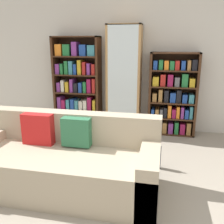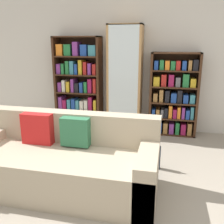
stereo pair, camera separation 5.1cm
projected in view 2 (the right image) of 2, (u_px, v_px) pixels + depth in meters
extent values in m
plane|color=gray|center=(97.00, 221.00, 2.30)|extent=(16.00, 16.00, 0.00)
cube|color=beige|center=(138.00, 56.00, 4.50)|extent=(7.05, 0.06, 2.70)
cube|color=tan|center=(62.00, 171.00, 2.75)|extent=(2.07, 0.87, 0.44)
cube|color=tan|center=(72.00, 126.00, 2.96)|extent=(2.07, 0.20, 0.36)
cube|color=tan|center=(148.00, 175.00, 2.54)|extent=(0.20, 0.87, 0.56)
cube|color=red|center=(37.00, 129.00, 2.89)|extent=(0.36, 0.12, 0.36)
cube|color=#2D6B47|center=(75.00, 132.00, 2.79)|extent=(0.32, 0.12, 0.32)
cube|color=#3D2314|center=(58.00, 83.00, 4.76)|extent=(0.04, 0.32, 1.70)
cube|color=#3D2314|center=(100.00, 84.00, 4.58)|extent=(0.04, 0.32, 1.70)
cube|color=#3D2314|center=(77.00, 37.00, 4.44)|extent=(0.87, 0.32, 0.02)
cube|color=#3D2314|center=(80.00, 126.00, 4.89)|extent=(0.87, 0.32, 0.02)
cube|color=#3D2314|center=(81.00, 82.00, 4.81)|extent=(0.87, 0.01, 1.70)
cube|color=#3D2314|center=(79.00, 109.00, 4.80)|extent=(0.79, 0.32, 0.02)
cube|color=#3D2314|center=(79.00, 92.00, 4.71)|extent=(0.79, 0.32, 0.02)
cube|color=#3D2314|center=(78.00, 75.00, 4.62)|extent=(0.79, 0.32, 0.02)
cube|color=#3D2314|center=(78.00, 56.00, 4.53)|extent=(0.79, 0.32, 0.02)
cube|color=black|center=(63.00, 120.00, 4.93)|extent=(0.08, 0.24, 0.17)
cube|color=#237038|center=(68.00, 120.00, 4.91)|extent=(0.08, 0.24, 0.20)
cube|color=orange|center=(71.00, 120.00, 4.89)|extent=(0.08, 0.24, 0.20)
cube|color=olive|center=(75.00, 119.00, 4.87)|extent=(0.07, 0.24, 0.24)
cube|color=#7A3384|center=(80.00, 121.00, 4.85)|extent=(0.07, 0.24, 0.18)
cube|color=gold|center=(84.00, 121.00, 4.83)|extent=(0.06, 0.24, 0.21)
cube|color=#237038|center=(88.00, 121.00, 4.82)|extent=(0.07, 0.24, 0.19)
cube|color=gold|center=(92.00, 121.00, 4.80)|extent=(0.07, 0.24, 0.21)
cube|color=olive|center=(97.00, 120.00, 4.77)|extent=(0.07, 0.24, 0.26)
cube|color=#7A3384|center=(62.00, 102.00, 4.83)|extent=(0.07, 0.24, 0.23)
cube|color=#8E1947|center=(66.00, 103.00, 4.82)|extent=(0.07, 0.24, 0.17)
cube|color=teal|center=(71.00, 103.00, 4.80)|extent=(0.06, 0.24, 0.18)
cube|color=#1E4293|center=(75.00, 103.00, 4.78)|extent=(0.07, 0.24, 0.20)
cube|color=teal|center=(79.00, 104.00, 4.76)|extent=(0.06, 0.24, 0.18)
cube|color=beige|center=(83.00, 104.00, 4.75)|extent=(0.07, 0.24, 0.17)
cube|color=beige|center=(87.00, 104.00, 4.73)|extent=(0.07, 0.24, 0.19)
cube|color=#8E1947|center=(92.00, 103.00, 4.70)|extent=(0.07, 0.24, 0.25)
cube|color=gold|center=(96.00, 104.00, 4.69)|extent=(0.05, 0.24, 0.20)
cube|color=#7A3384|center=(62.00, 86.00, 4.75)|extent=(0.06, 0.24, 0.17)
cube|color=beige|center=(66.00, 85.00, 4.72)|extent=(0.06, 0.24, 0.22)
cube|color=gold|center=(70.00, 86.00, 4.71)|extent=(0.06, 0.24, 0.19)
cube|color=#7A3384|center=(74.00, 85.00, 4.68)|extent=(0.06, 0.24, 0.24)
cube|color=black|center=(78.00, 87.00, 4.68)|extent=(0.07, 0.24, 0.17)
cube|color=#1E4293|center=(83.00, 87.00, 4.66)|extent=(0.06, 0.24, 0.18)
cube|color=#237038|center=(87.00, 87.00, 4.64)|extent=(0.06, 0.24, 0.20)
cube|color=#8E1947|center=(91.00, 85.00, 4.61)|extent=(0.07, 0.24, 0.25)
cube|color=#AD231E|center=(96.00, 85.00, 4.59)|extent=(0.06, 0.24, 0.26)
cube|color=#7A3384|center=(61.00, 69.00, 4.66)|extent=(0.08, 0.24, 0.18)
cube|color=#237038|center=(65.00, 69.00, 4.64)|extent=(0.05, 0.24, 0.19)
cube|color=#237038|center=(69.00, 67.00, 4.61)|extent=(0.06, 0.24, 0.24)
cube|color=teal|center=(74.00, 67.00, 4.60)|extent=(0.07, 0.24, 0.24)
cube|color=#1E4293|center=(78.00, 69.00, 4.59)|extent=(0.05, 0.24, 0.19)
cube|color=gold|center=(82.00, 67.00, 4.56)|extent=(0.07, 0.24, 0.26)
cube|color=#AD231E|center=(87.00, 68.00, 4.54)|extent=(0.06, 0.24, 0.23)
cube|color=#7A3384|center=(91.00, 69.00, 4.53)|extent=(0.06, 0.24, 0.20)
cube|color=#AD231E|center=(96.00, 69.00, 4.51)|extent=(0.06, 0.24, 0.19)
cube|color=orange|center=(62.00, 50.00, 4.56)|extent=(0.12, 0.24, 0.20)
cube|color=#237038|center=(69.00, 50.00, 4.53)|extent=(0.12, 0.24, 0.20)
cube|color=#7A3384|center=(77.00, 49.00, 4.49)|extent=(0.09, 0.24, 0.24)
cube|color=#1E4293|center=(85.00, 50.00, 4.46)|extent=(0.12, 0.24, 0.20)
cube|color=teal|center=(94.00, 51.00, 4.43)|extent=(0.13, 0.24, 0.19)
cube|color=#AD7F4C|center=(110.00, 79.00, 4.49)|extent=(0.04, 0.36, 1.89)
cube|color=#AD7F4C|center=(140.00, 80.00, 4.37)|extent=(0.04, 0.36, 1.89)
cube|color=#AD7F4C|center=(126.00, 24.00, 4.18)|extent=(0.59, 0.36, 0.02)
cube|color=#AD7F4C|center=(124.00, 129.00, 4.68)|extent=(0.59, 0.36, 0.02)
cube|color=#AD7F4C|center=(127.00, 79.00, 4.60)|extent=(0.59, 0.01, 1.89)
cube|color=silver|center=(123.00, 81.00, 4.27)|extent=(0.51, 0.01, 1.87)
cube|color=#AD7F4C|center=(124.00, 110.00, 4.58)|extent=(0.51, 0.32, 0.02)
cube|color=#AD7F4C|center=(125.00, 90.00, 4.48)|extent=(0.51, 0.32, 0.02)
cube|color=#AD7F4C|center=(125.00, 69.00, 4.38)|extent=(0.51, 0.32, 0.02)
cube|color=#AD7F4C|center=(125.00, 48.00, 4.29)|extent=(0.51, 0.32, 0.02)
cylinder|color=silver|center=(114.00, 126.00, 4.72)|extent=(0.01, 0.01, 0.07)
cone|color=silver|center=(114.00, 122.00, 4.70)|extent=(0.06, 0.06, 0.09)
cylinder|color=silver|center=(118.00, 127.00, 4.68)|extent=(0.01, 0.01, 0.07)
cone|color=silver|center=(118.00, 123.00, 4.66)|extent=(0.06, 0.06, 0.09)
cylinder|color=silver|center=(122.00, 127.00, 4.69)|extent=(0.01, 0.01, 0.07)
cone|color=silver|center=(122.00, 122.00, 4.67)|extent=(0.06, 0.06, 0.09)
cylinder|color=silver|center=(126.00, 127.00, 4.66)|extent=(0.01, 0.01, 0.07)
cone|color=silver|center=(126.00, 123.00, 4.64)|extent=(0.06, 0.06, 0.09)
cylinder|color=silver|center=(130.00, 128.00, 4.63)|extent=(0.01, 0.01, 0.07)
cone|color=silver|center=(130.00, 124.00, 4.61)|extent=(0.06, 0.06, 0.09)
cylinder|color=silver|center=(135.00, 127.00, 4.65)|extent=(0.01, 0.01, 0.07)
cone|color=silver|center=(135.00, 123.00, 4.62)|extent=(0.06, 0.06, 0.09)
cylinder|color=silver|center=(114.00, 107.00, 4.63)|extent=(0.01, 0.01, 0.06)
cone|color=silver|center=(114.00, 103.00, 4.61)|extent=(0.06, 0.06, 0.08)
cylinder|color=silver|center=(118.00, 107.00, 4.59)|extent=(0.01, 0.01, 0.06)
cone|color=silver|center=(118.00, 104.00, 4.57)|extent=(0.06, 0.06, 0.08)
cylinder|color=silver|center=(122.00, 107.00, 4.59)|extent=(0.01, 0.01, 0.06)
cone|color=silver|center=(123.00, 104.00, 4.57)|extent=(0.06, 0.06, 0.08)
cylinder|color=silver|center=(126.00, 108.00, 4.54)|extent=(0.01, 0.01, 0.06)
cone|color=silver|center=(126.00, 104.00, 4.52)|extent=(0.06, 0.06, 0.08)
cylinder|color=silver|center=(131.00, 108.00, 4.53)|extent=(0.01, 0.01, 0.06)
cone|color=silver|center=(131.00, 104.00, 4.51)|extent=(0.06, 0.06, 0.08)
cylinder|color=silver|center=(135.00, 108.00, 4.51)|extent=(0.01, 0.01, 0.06)
cone|color=silver|center=(135.00, 105.00, 4.49)|extent=(0.06, 0.06, 0.08)
cylinder|color=silver|center=(115.00, 87.00, 4.51)|extent=(0.01, 0.01, 0.07)
cone|color=silver|center=(115.00, 83.00, 4.49)|extent=(0.08, 0.08, 0.08)
cylinder|color=silver|center=(121.00, 88.00, 4.47)|extent=(0.01, 0.01, 0.07)
cone|color=silver|center=(121.00, 84.00, 4.45)|extent=(0.08, 0.08, 0.08)
cylinder|color=silver|center=(128.00, 88.00, 4.46)|extent=(0.01, 0.01, 0.07)
cone|color=silver|center=(128.00, 84.00, 4.44)|extent=(0.08, 0.08, 0.08)
cylinder|color=silver|center=(135.00, 88.00, 4.44)|extent=(0.01, 0.01, 0.07)
cone|color=silver|center=(135.00, 84.00, 4.42)|extent=(0.08, 0.08, 0.08)
cylinder|color=silver|center=(115.00, 67.00, 4.42)|extent=(0.01, 0.01, 0.07)
cone|color=silver|center=(115.00, 62.00, 4.39)|extent=(0.08, 0.08, 0.08)
cylinder|color=silver|center=(122.00, 67.00, 4.39)|extent=(0.01, 0.01, 0.07)
cone|color=silver|center=(122.00, 62.00, 4.37)|extent=(0.08, 0.08, 0.08)
cylinder|color=silver|center=(128.00, 67.00, 4.37)|extent=(0.01, 0.01, 0.07)
cone|color=silver|center=(129.00, 62.00, 4.35)|extent=(0.08, 0.08, 0.08)
cylinder|color=silver|center=(135.00, 67.00, 4.33)|extent=(0.01, 0.01, 0.07)
cone|color=silver|center=(135.00, 63.00, 4.31)|extent=(0.08, 0.08, 0.08)
cylinder|color=silver|center=(114.00, 45.00, 4.31)|extent=(0.01, 0.01, 0.08)
cone|color=silver|center=(114.00, 39.00, 4.29)|extent=(0.06, 0.06, 0.10)
cylinder|color=silver|center=(119.00, 45.00, 4.29)|extent=(0.01, 0.01, 0.08)
cone|color=silver|center=(119.00, 39.00, 4.26)|extent=(0.06, 0.06, 0.10)
cylinder|color=silver|center=(123.00, 45.00, 4.29)|extent=(0.01, 0.01, 0.08)
cone|color=silver|center=(123.00, 39.00, 4.27)|extent=(0.06, 0.06, 0.10)
cylinder|color=silver|center=(128.00, 45.00, 4.26)|extent=(0.01, 0.01, 0.08)
cone|color=silver|center=(128.00, 39.00, 4.24)|extent=(0.06, 0.06, 0.10)
cylinder|color=silver|center=(132.00, 45.00, 4.24)|extent=(0.01, 0.01, 0.08)
cone|color=silver|center=(132.00, 39.00, 4.21)|extent=(0.06, 0.06, 0.10)
cylinder|color=silver|center=(137.00, 45.00, 4.24)|extent=(0.01, 0.01, 0.08)
cone|color=silver|center=(137.00, 39.00, 4.21)|extent=(0.06, 0.06, 0.10)
cube|color=#3D2314|center=(151.00, 94.00, 4.41)|extent=(0.04, 0.32, 1.43)
cube|color=#3D2314|center=(197.00, 96.00, 4.25)|extent=(0.04, 0.32, 1.43)
cube|color=#3D2314|center=(176.00, 53.00, 4.14)|extent=(0.82, 0.32, 0.02)
cube|color=#3D2314|center=(171.00, 133.00, 4.52)|extent=(0.82, 0.32, 0.02)
cube|color=#3D2314|center=(173.00, 93.00, 4.48)|extent=(0.82, 0.01, 1.43)
cube|color=#3D2314|center=(172.00, 117.00, 4.44)|extent=(0.74, 0.32, 0.02)
cube|color=#3D2314|center=(173.00, 102.00, 4.37)|extent=(0.74, 0.32, 0.02)
cube|color=#3D2314|center=(174.00, 87.00, 4.29)|extent=(0.74, 0.32, 0.02)
cube|color=#3D2314|center=(175.00, 70.00, 4.22)|extent=(0.74, 0.32, 0.02)
cube|color=#7A3384|center=(154.00, 125.00, 4.54)|extent=(0.09, 0.24, 0.22)
cube|color=#1E4293|center=(160.00, 126.00, 4.53)|extent=(0.08, 0.24, 0.19)
cube|color=olive|center=(165.00, 127.00, 4.50)|extent=(0.07, 0.24, 0.19)
cube|color=#7A3384|center=(171.00, 127.00, 4.48)|extent=(0.08, 0.24, 0.19)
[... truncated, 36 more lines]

